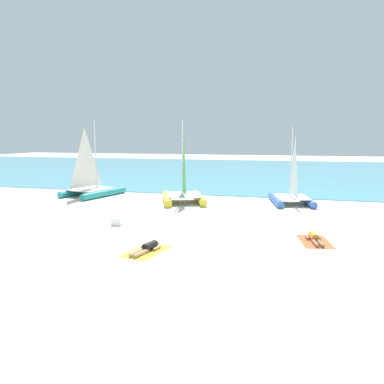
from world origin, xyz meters
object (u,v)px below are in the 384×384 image
(sailboat_yellow, at_px, (183,190))
(cooler_box, at_px, (117,221))
(sunbather_right, at_px, (314,238))
(sailboat_blue, at_px, (292,193))
(towel_right, at_px, (315,242))
(sunbather_left, at_px, (148,248))
(sailboat_teal, at_px, (91,185))
(towel_left, at_px, (147,251))

(sailboat_yellow, xyz_separation_m, cooler_box, (-1.34, -6.56, -0.58))
(sunbather_right, bearing_deg, sailboat_blue, 86.04)
(sailboat_blue, bearing_deg, towel_right, -95.39)
(sailboat_blue, bearing_deg, sunbather_left, -125.86)
(sailboat_blue, height_order, sunbather_right, sailboat_blue)
(sailboat_blue, xyz_separation_m, towel_right, (0.78, -8.22, -0.69))
(sailboat_yellow, bearing_deg, sunbather_right, -64.51)
(sunbather_left, bearing_deg, cooler_box, 144.12)
(towel_right, bearing_deg, sailboat_teal, 150.87)
(sailboat_blue, distance_m, sunbather_left, 12.10)
(towel_left, distance_m, sunbather_right, 6.56)
(sunbather_left, bearing_deg, sailboat_blue, 78.83)
(towel_right, xyz_separation_m, sunbather_right, (-0.01, 0.07, 0.13))
(sailboat_yellow, relative_size, sunbather_left, 3.30)
(sailboat_yellow, relative_size, sailboat_teal, 0.98)
(sailboat_teal, bearing_deg, towel_left, -37.11)
(towel_left, distance_m, sunbather_left, 0.14)
(towel_right, bearing_deg, sailboat_yellow, 135.87)
(sailboat_yellow, distance_m, sailboat_blue, 6.66)
(sailboat_yellow, bearing_deg, sunbather_left, -102.26)
(sailboat_teal, bearing_deg, sailboat_blue, 16.46)
(sailboat_yellow, xyz_separation_m, towel_left, (1.43, -9.92, -0.76))
(cooler_box, bearing_deg, towel_right, -3.71)
(sailboat_blue, relative_size, towel_left, 2.45)
(sailboat_yellow, xyz_separation_m, sailboat_teal, (-6.86, 0.79, 0.02))
(cooler_box, bearing_deg, sailboat_yellow, 78.46)
(sunbather_left, bearing_deg, sunbather_right, 39.28)
(towel_left, height_order, sunbather_right, sunbather_right)
(sailboat_blue, xyz_separation_m, sunbather_right, (0.77, -8.16, -0.56))
(sunbather_right, bearing_deg, sailboat_teal, 141.70)
(towel_right, bearing_deg, towel_left, -154.71)
(sailboat_blue, relative_size, towel_right, 2.45)
(sailboat_yellow, bearing_deg, sailboat_teal, 152.80)
(towel_left, bearing_deg, sailboat_yellow, 98.21)
(cooler_box, bearing_deg, sunbather_left, -49.76)
(sunbather_left, relative_size, cooler_box, 3.11)
(sailboat_yellow, distance_m, sunbather_right, 10.20)
(sailboat_blue, height_order, towel_left, sailboat_blue)
(towel_right, height_order, cooler_box, cooler_box)
(sailboat_teal, bearing_deg, towel_right, -13.98)
(sailboat_teal, height_order, sunbather_right, sailboat_teal)
(sailboat_yellow, height_order, cooler_box, sailboat_yellow)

